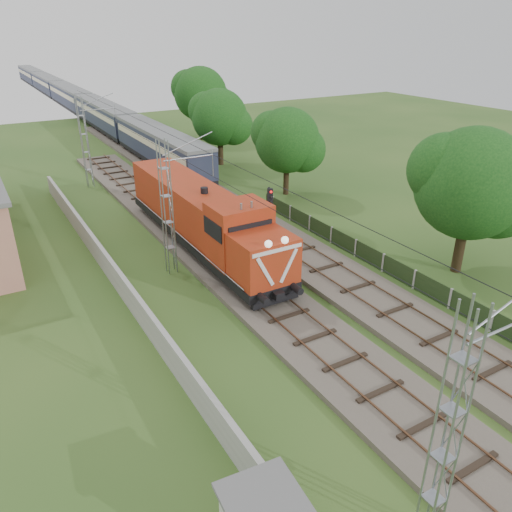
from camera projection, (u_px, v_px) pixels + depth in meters
ground at (335, 361)px, 22.32m from camera, size 140.00×140.00×0.00m
track_main at (256, 291)px, 27.71m from camera, size 4.20×70.00×0.45m
track_side at (228, 208)px, 40.15m from camera, size 4.20×80.00×0.45m
catenary at (168, 208)px, 28.62m from camera, size 3.31×70.00×8.00m
boundary_wall at (114, 274)px, 28.40m from camera, size 0.25×40.00×1.50m
fence at (414, 280)px, 28.06m from camera, size 0.12×32.00×1.20m
locomotive at (202, 217)px, 32.16m from camera, size 3.20×18.30×4.65m
coach_rake at (70, 96)px, 84.53m from camera, size 2.87×107.22×3.32m
signal_post at (269, 210)px, 30.89m from camera, size 0.49×0.40×4.63m
tree_a at (473, 185)px, 28.12m from camera, size 6.70×6.38×8.68m
tree_b at (288, 141)px, 42.02m from camera, size 5.76×5.48×7.46m
tree_c at (220, 118)px, 51.08m from camera, size 6.00×5.72×7.78m
tree_d at (201, 94)px, 62.01m from camera, size 6.91×6.58×8.95m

